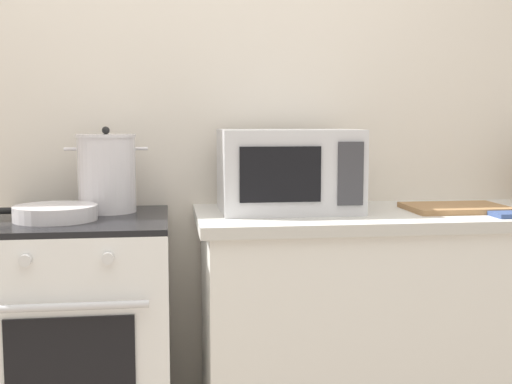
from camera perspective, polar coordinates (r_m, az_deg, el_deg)
The scene contains 8 objects.
back_wall at distance 2.70m, azimuth -0.24°, elevation 6.14°, with size 4.40×0.10×2.50m, color silver.
lower_cabinet_right at distance 2.64m, azimuth 14.13°, elevation -11.94°, with size 1.64×0.56×0.88m, color white.
countertop_right at distance 2.53m, azimuth 14.41°, elevation -1.99°, with size 1.70×0.60×0.04m, color beige.
stove at distance 2.45m, azimuth -14.68°, elevation -12.84°, with size 0.60×0.64×0.92m.
stock_pot at distance 2.45m, azimuth -12.77°, elevation 1.60°, with size 0.30×0.21×0.31m.
frying_pan at distance 2.31m, azimuth -17.09°, elevation -1.73°, with size 0.48×0.28×0.05m.
microwave at distance 2.43m, azimuth 2.80°, elevation 1.88°, with size 0.50×0.37×0.30m.
cutting_board at distance 2.55m, azimuth 16.88°, elevation -1.32°, with size 0.36×0.26×0.02m, color #997047.
Camera 1 is at (-0.05, -1.70, 1.25)m, focal length 46.30 mm.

